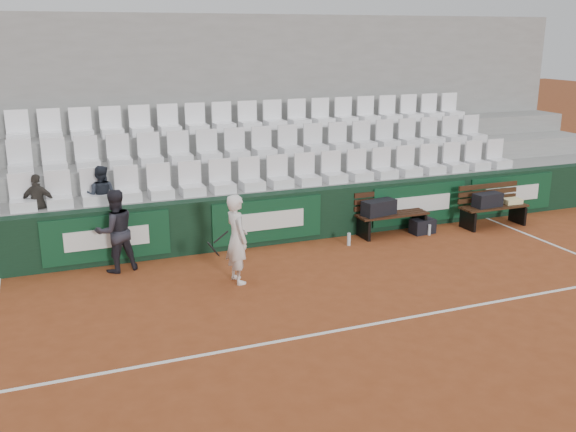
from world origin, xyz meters
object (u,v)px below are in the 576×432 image
object	(u,v)px
sports_bag_left	(379,208)
sports_bag_right	(488,200)
water_bottle_far	(429,230)
ball_kid	(115,231)
bench_left	(392,224)
spectator_c	(100,172)
sports_bag_ground	(423,226)
spectator_b	(36,179)
water_bottle_near	(349,239)
bench_right	(493,216)
tennis_player	(237,239)

from	to	relation	value
sports_bag_left	sports_bag_right	xyz separation A→B (m)	(2.45, -0.28, -0.01)
water_bottle_far	ball_kid	bearing A→B (deg)	177.67
bench_left	spectator_c	distance (m)	5.81
sports_bag_ground	water_bottle_far	size ratio (longest dim) A/B	2.19
bench_left	sports_bag_right	bearing A→B (deg)	-7.15
sports_bag_right	sports_bag_left	bearing A→B (deg)	173.44
water_bottle_far	spectator_b	size ratio (longest dim) A/B	0.21
bench_left	water_bottle_near	distance (m)	1.18
bench_right	water_bottle_near	size ratio (longest dim) A/B	5.98
spectator_b	sports_bag_ground	bearing A→B (deg)	-169.07
spectator_b	bench_left	bearing A→B (deg)	-168.60
sports_bag_left	spectator_c	bearing A→B (deg)	170.36
water_bottle_far	water_bottle_near	bearing A→B (deg)	179.66
bench_left	spectator_b	distance (m)	6.85
sports_bag_left	ball_kid	bearing A→B (deg)	-179.14
sports_bag_right	ball_kid	size ratio (longest dim) A/B	0.43
spectator_b	water_bottle_near	bearing A→B (deg)	-173.21
bench_left	spectator_b	world-z (taller)	spectator_b
bench_right	water_bottle_far	xyz separation A→B (m)	(-1.63, -0.05, -0.11)
sports_bag_ground	water_bottle_near	bearing A→B (deg)	-174.97
water_bottle_far	spectator_b	world-z (taller)	spectator_b
sports_bag_ground	spectator_b	size ratio (longest dim) A/B	0.46
bench_right	spectator_c	world-z (taller)	spectator_c
sports_bag_right	water_bottle_near	bearing A→B (deg)	-179.36
tennis_player	spectator_b	world-z (taller)	spectator_b
sports_bag_right	spectator_c	distance (m)	7.87
ball_kid	spectator_b	world-z (taller)	spectator_b
sports_bag_right	water_bottle_far	xyz separation A→B (m)	(-1.44, -0.05, -0.48)
sports_bag_left	spectator_c	xyz separation A→B (m)	(-5.27, 0.90, 0.97)
ball_kid	tennis_player	bearing A→B (deg)	131.56
tennis_player	sports_bag_ground	bearing A→B (deg)	15.06
bench_left	sports_bag_left	bearing A→B (deg)	177.59
bench_left	ball_kid	xyz separation A→B (m)	(-5.49, -0.06, 0.50)
sports_bag_ground	tennis_player	world-z (taller)	tennis_player
bench_left	water_bottle_far	world-z (taller)	bench_left
water_bottle_near	water_bottle_far	world-z (taller)	water_bottle_near
sports_bag_right	ball_kid	bearing A→B (deg)	178.47
sports_bag_ground	ball_kid	distance (m)	6.16
bench_left	sports_bag_left	xyz separation A→B (m)	(-0.31, 0.01, 0.38)
bench_left	spectator_c	bearing A→B (deg)	170.76
sports_bag_left	tennis_player	xyz separation A→B (m)	(-3.40, -1.33, 0.14)
bench_right	water_bottle_far	bearing A→B (deg)	-178.33
spectator_c	tennis_player	bearing A→B (deg)	154.30
sports_bag_left	water_bottle_far	world-z (taller)	sports_bag_left
spectator_c	bench_left	bearing A→B (deg)	-165.01
sports_bag_left	sports_bag_right	world-z (taller)	sports_bag_left
sports_bag_right	water_bottle_far	world-z (taller)	sports_bag_right
tennis_player	spectator_c	xyz separation A→B (m)	(-1.87, 2.23, 0.82)
water_bottle_near	water_bottle_far	size ratio (longest dim) A/B	1.13
sports_bag_ground	water_bottle_near	distance (m)	1.78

